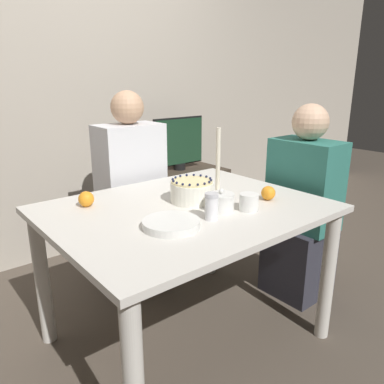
{
  "coord_description": "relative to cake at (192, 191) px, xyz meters",
  "views": [
    {
      "loc": [
        -1.04,
        -1.31,
        1.31
      ],
      "look_at": [
        0.07,
        0.04,
        0.78
      ],
      "focal_mm": 35.0,
      "sensor_mm": 36.0,
      "label": 1
    }
  ],
  "objects": [
    {
      "name": "cake",
      "position": [
        0.0,
        0.0,
        0.0
      ],
      "size": [
        0.21,
        0.21,
        0.12
      ],
      "color": "white",
      "rests_on": "dining_table"
    },
    {
      "name": "orange_fruit_0",
      "position": [
        -0.43,
        0.26,
        -0.02
      ],
      "size": [
        0.07,
        0.07,
        0.07
      ],
      "color": "orange",
      "rests_on": "dining_table"
    },
    {
      "name": "side_cabinet",
      "position": [
        0.72,
        1.05,
        -0.49
      ],
      "size": [
        0.66,
        0.54,
        0.59
      ],
      "color": "#382D23",
      "rests_on": "ground_plane"
    },
    {
      "name": "orange_fruit_1",
      "position": [
        0.31,
        -0.22,
        -0.02
      ],
      "size": [
        0.07,
        0.07,
        0.07
      ],
      "color": "orange",
      "rests_on": "dining_table"
    },
    {
      "name": "sugar_shaker",
      "position": [
        -0.09,
        -0.24,
        0.01
      ],
      "size": [
        0.06,
        0.06,
        0.12
      ],
      "color": "white",
      "rests_on": "dining_table"
    },
    {
      "name": "sugar_bowl",
      "position": [
        0.02,
        -0.19,
        -0.01
      ],
      "size": [
        0.12,
        0.12,
        0.11
      ],
      "color": "silver",
      "rests_on": "dining_table"
    },
    {
      "name": "person_man_blue_shirt",
      "position": [
        0.04,
        0.66,
        -0.24
      ],
      "size": [
        0.4,
        0.34,
        1.24
      ],
      "rotation": [
        0.0,
        0.0,
        3.14
      ],
      "color": "#2D2D38",
      "rests_on": "ground_plane"
    },
    {
      "name": "plate_stack",
      "position": [
        -0.28,
        -0.21,
        -0.04
      ],
      "size": [
        0.24,
        0.24,
        0.03
      ],
      "color": "silver",
      "rests_on": "dining_table"
    },
    {
      "name": "candle",
      "position": [
        0.16,
        -0.01,
        0.09
      ],
      "size": [
        0.05,
        0.05,
        0.35
      ],
      "color": "tan",
      "rests_on": "dining_table"
    },
    {
      "name": "wall_behind",
      "position": [
        -0.07,
        1.36,
        0.52
      ],
      "size": [
        8.0,
        0.05,
        2.6
      ],
      "color": "#ADA393",
      "rests_on": "ground_plane"
    },
    {
      "name": "ground_plane",
      "position": [
        -0.07,
        -0.04,
        -0.78
      ],
      "size": [
        12.0,
        12.0,
        0.0
      ],
      "primitive_type": "plane",
      "color": "#4C4238"
    },
    {
      "name": "tv_monitor",
      "position": [
        0.72,
        1.05,
        0.02
      ],
      "size": [
        0.48,
        0.1,
        0.42
      ],
      "color": "black",
      "rests_on": "side_cabinet"
    },
    {
      "name": "person_woman_floral",
      "position": [
        0.76,
        -0.13,
        -0.27
      ],
      "size": [
        0.34,
        0.4,
        1.18
      ],
      "rotation": [
        0.0,
        0.0,
        1.57
      ],
      "color": "#2D2D38",
      "rests_on": "ground_plane"
    },
    {
      "name": "cup",
      "position": [
        0.12,
        -0.26,
        -0.01
      ],
      "size": [
        0.09,
        0.09,
        0.08
      ],
      "color": "white",
      "rests_on": "dining_table"
    },
    {
      "name": "dining_table",
      "position": [
        -0.07,
        -0.04,
        -0.17
      ],
      "size": [
        1.25,
        1.0,
        0.73
      ],
      "color": "beige",
      "rests_on": "ground_plane"
    }
  ]
}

